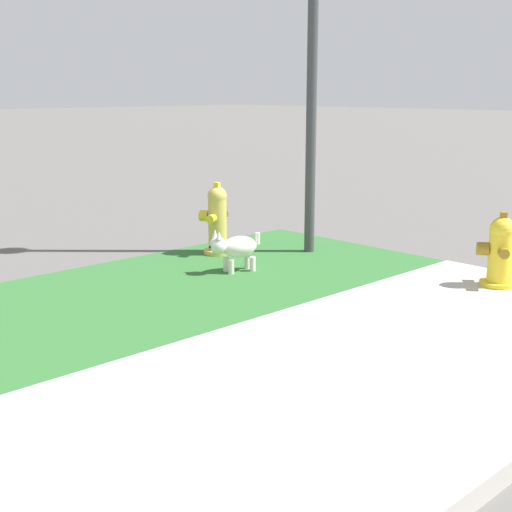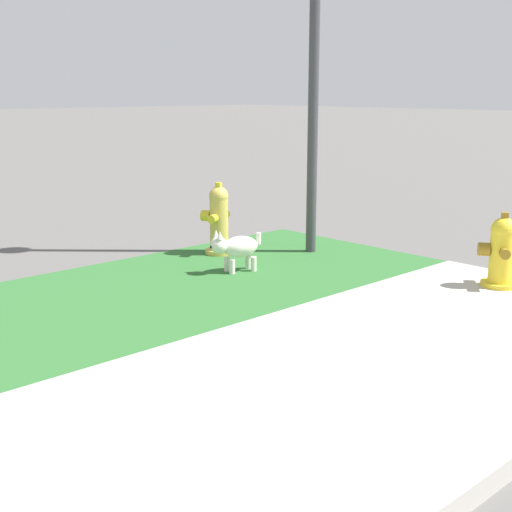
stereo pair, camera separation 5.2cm
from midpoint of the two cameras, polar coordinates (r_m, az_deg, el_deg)
The scene contains 3 objects.
fire_hydrant_far_end at distance 7.66m, azimuth -2.82°, elevation 2.92°, with size 0.38×0.36×0.78m.
fire_hydrant_mid_block at distance 6.73m, azimuth 19.25°, elevation 0.29°, with size 0.37×0.37×0.68m.
small_white_dog at distance 6.91m, azimuth -1.42°, elevation 0.68°, with size 0.53×0.30×0.43m.
Camera 2 is at (2.62, -2.66, 1.74)m, focal length 50.00 mm.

